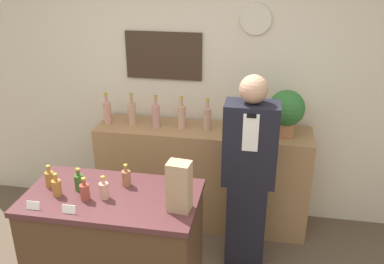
# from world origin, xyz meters

# --- Properties ---
(back_wall) EXTENTS (5.20, 0.09, 2.70)m
(back_wall) POSITION_xyz_m (-0.00, 2.00, 1.35)
(back_wall) COLOR beige
(back_wall) RESTS_ON ground_plane
(back_shelf) EXTENTS (1.99, 0.46, 1.00)m
(back_shelf) POSITION_xyz_m (0.14, 1.71, 0.50)
(back_shelf) COLOR #9E754C
(back_shelf) RESTS_ON ground_plane
(display_counter) EXTENTS (1.20, 0.67, 0.97)m
(display_counter) POSITION_xyz_m (-0.31, 0.50, 0.48)
(display_counter) COLOR #4C331E
(display_counter) RESTS_ON ground_plane
(shopkeeper) EXTENTS (0.42, 0.27, 1.67)m
(shopkeeper) POSITION_xyz_m (0.59, 1.19, 0.83)
(shopkeeper) COLOR black
(shopkeeper) RESTS_ON ground_plane
(potted_plant) EXTENTS (0.32, 0.32, 0.41)m
(potted_plant) POSITION_xyz_m (0.87, 1.69, 1.23)
(potted_plant) COLOR #B27047
(potted_plant) RESTS_ON back_shelf
(paper_bag) EXTENTS (0.16, 0.13, 0.34)m
(paper_bag) POSITION_xyz_m (0.19, 0.41, 1.14)
(paper_bag) COLOR tan
(paper_bag) RESTS_ON display_counter
(price_card_left) EXTENTS (0.09, 0.02, 0.06)m
(price_card_left) POSITION_xyz_m (-0.74, 0.24, 1.00)
(price_card_left) COLOR white
(price_card_left) RESTS_ON display_counter
(price_card_right) EXTENTS (0.09, 0.02, 0.06)m
(price_card_right) POSITION_xyz_m (-0.50, 0.24, 1.00)
(price_card_right) COLOR white
(price_card_right) RESTS_ON display_counter
(counter_bottle_0) EXTENTS (0.06, 0.06, 0.17)m
(counter_bottle_0) POSITION_xyz_m (-0.77, 0.53, 1.03)
(counter_bottle_0) COLOR olive
(counter_bottle_0) RESTS_ON display_counter
(counter_bottle_1) EXTENTS (0.06, 0.06, 0.17)m
(counter_bottle_1) POSITION_xyz_m (-0.67, 0.43, 1.03)
(counter_bottle_1) COLOR #A76E2F
(counter_bottle_1) RESTS_ON display_counter
(counter_bottle_2) EXTENTS (0.06, 0.06, 0.17)m
(counter_bottle_2) POSITION_xyz_m (-0.55, 0.53, 1.03)
(counter_bottle_2) COLOR #345A21
(counter_bottle_2) RESTS_ON display_counter
(counter_bottle_3) EXTENTS (0.06, 0.06, 0.17)m
(counter_bottle_3) POSITION_xyz_m (-0.46, 0.41, 1.03)
(counter_bottle_3) COLOR #964435
(counter_bottle_3) RESTS_ON display_counter
(counter_bottle_4) EXTENTS (0.06, 0.06, 0.17)m
(counter_bottle_4) POSITION_xyz_m (-0.34, 0.46, 1.03)
(counter_bottle_4) COLOR tan
(counter_bottle_4) RESTS_ON display_counter
(counter_bottle_5) EXTENTS (0.06, 0.06, 0.17)m
(counter_bottle_5) POSITION_xyz_m (-0.25, 0.65, 1.03)
(counter_bottle_5) COLOR #956240
(counter_bottle_5) RESTS_ON display_counter
(shelf_bottle_0) EXTENTS (0.08, 0.08, 0.30)m
(shelf_bottle_0) POSITION_xyz_m (-0.78, 1.69, 1.11)
(shelf_bottle_0) COLOR tan
(shelf_bottle_0) RESTS_ON back_shelf
(shelf_bottle_1) EXTENTS (0.08, 0.08, 0.30)m
(shelf_bottle_1) POSITION_xyz_m (-0.54, 1.71, 1.11)
(shelf_bottle_1) COLOR tan
(shelf_bottle_1) RESTS_ON back_shelf
(shelf_bottle_2) EXTENTS (0.08, 0.08, 0.30)m
(shelf_bottle_2) POSITION_xyz_m (-0.30, 1.69, 1.11)
(shelf_bottle_2) COLOR tan
(shelf_bottle_2) RESTS_ON back_shelf
(shelf_bottle_3) EXTENTS (0.08, 0.08, 0.30)m
(shelf_bottle_3) POSITION_xyz_m (-0.06, 1.71, 1.11)
(shelf_bottle_3) COLOR tan
(shelf_bottle_3) RESTS_ON back_shelf
(shelf_bottle_4) EXTENTS (0.08, 0.08, 0.30)m
(shelf_bottle_4) POSITION_xyz_m (0.17, 1.70, 1.11)
(shelf_bottle_4) COLOR tan
(shelf_bottle_4) RESTS_ON back_shelf
(shelf_bottle_5) EXTENTS (0.08, 0.08, 0.30)m
(shelf_bottle_5) POSITION_xyz_m (0.41, 1.70, 1.11)
(shelf_bottle_5) COLOR tan
(shelf_bottle_5) RESTS_ON back_shelf
(shelf_bottle_6) EXTENTS (0.08, 0.08, 0.30)m
(shelf_bottle_6) POSITION_xyz_m (0.65, 1.72, 1.11)
(shelf_bottle_6) COLOR tan
(shelf_bottle_6) RESTS_ON back_shelf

